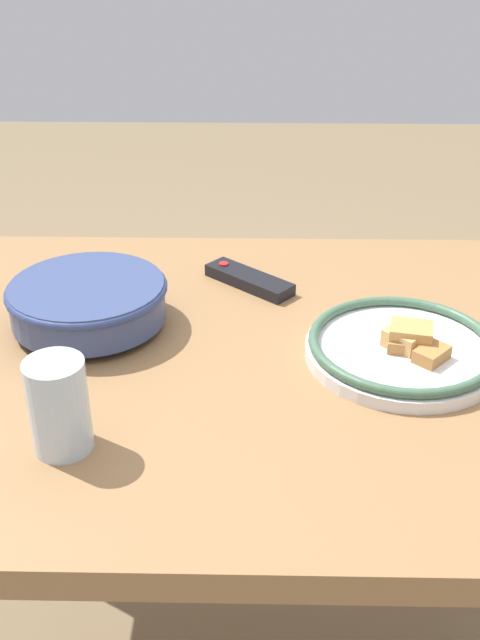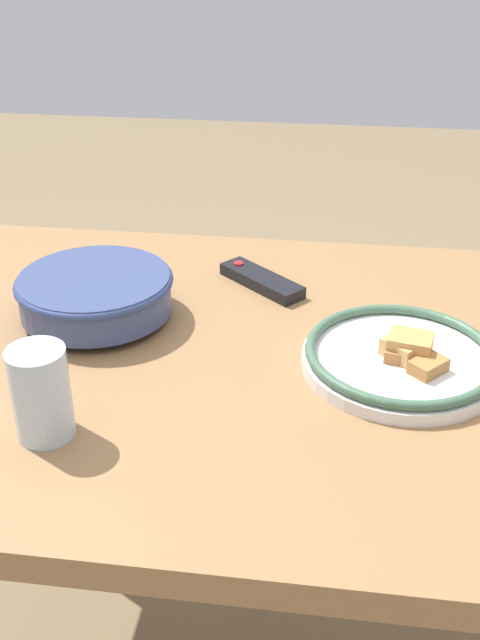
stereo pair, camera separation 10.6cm
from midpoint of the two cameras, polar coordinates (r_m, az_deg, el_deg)
name	(u,v)px [view 1 (the left image)]	position (r m, az deg, el deg)	size (l,w,h in m)	color
dining_table	(247,404)	(1.11, -2.19, -6.48)	(1.21, 0.81, 0.72)	olive
noodle_bowl	(88,301)	(1.13, -14.16, 1.35)	(0.24, 0.24, 0.07)	#384775
food_plate	(402,348)	(1.05, 9.46, -2.18)	(0.27, 0.27, 0.05)	white
tv_remote	(248,280)	(1.23, -1.83, 3.02)	(0.15, 0.14, 0.02)	black
drinking_glass	(59,406)	(0.89, -17.03, -6.39)	(0.07, 0.07, 0.12)	silver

